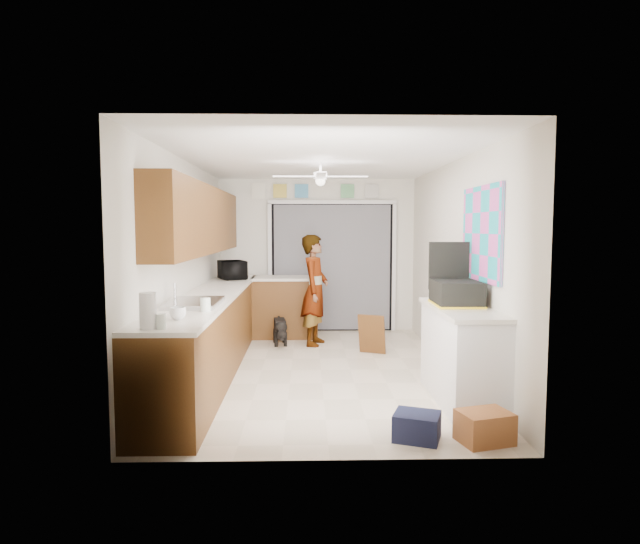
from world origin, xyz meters
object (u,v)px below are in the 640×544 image
object	(u,v)px
suitcase	(456,293)
man	(315,290)
paper_towel_roll	(148,311)
dog	(280,330)
navy_crate	(417,426)
cardboard_box	(485,427)
microwave	(233,270)
cup	(178,313)

from	to	relation	value
suitcase	man	xyz separation A→B (m)	(-1.37, 2.47, -0.26)
paper_towel_roll	dog	xyz separation A→B (m)	(0.82, 3.66, -0.87)
navy_crate	dog	size ratio (longest dim) A/B	0.67
cardboard_box	dog	distance (m)	4.04
suitcase	paper_towel_roll	bearing A→B (deg)	-155.25
suitcase	navy_crate	xyz separation A→B (m)	(-0.60, -1.07, -0.95)
microwave	suitcase	xyz separation A→B (m)	(2.59, -2.72, -0.02)
paper_towel_roll	cardboard_box	size ratio (longest dim) A/B	0.70
microwave	suitcase	distance (m)	3.76
cardboard_box	man	xyz separation A→B (m)	(-1.30, 3.60, 0.68)
microwave	cardboard_box	size ratio (longest dim) A/B	1.24
paper_towel_roll	cardboard_box	bearing A→B (deg)	1.09
paper_towel_roll	dog	size ratio (longest dim) A/B	0.52
suitcase	microwave	bearing A→B (deg)	134.60
suitcase	man	bearing A→B (deg)	120.05
cup	paper_towel_roll	size ratio (longest dim) A/B	0.48
man	suitcase	bearing A→B (deg)	-136.66
suitcase	navy_crate	bearing A→B (deg)	-118.28
cup	dog	size ratio (longest dim) A/B	0.25
paper_towel_roll	cardboard_box	distance (m)	2.79
dog	cup	bearing A→B (deg)	-109.00
microwave	paper_towel_roll	world-z (taller)	paper_towel_roll
paper_towel_roll	cardboard_box	world-z (taller)	paper_towel_roll
microwave	navy_crate	world-z (taller)	microwave
cardboard_box	microwave	bearing A→B (deg)	123.17
microwave	suitcase	bearing A→B (deg)	-160.98
cup	dog	bearing A→B (deg)	78.07
dog	paper_towel_roll	bearing A→B (deg)	-109.64
cardboard_box	dog	bearing A→B (deg)	116.65
microwave	man	bearing A→B (deg)	-126.46
cardboard_box	man	world-z (taller)	man
microwave	navy_crate	size ratio (longest dim) A/B	1.39
microwave	cardboard_box	bearing A→B (deg)	-171.40
cup	dog	xyz separation A→B (m)	(0.69, 3.25, -0.78)
cardboard_box	paper_towel_roll	bearing A→B (deg)	-178.91
navy_crate	man	bearing A→B (deg)	102.32
cup	suitcase	xyz separation A→B (m)	(2.57, 0.78, 0.07)
suitcase	man	world-z (taller)	man
navy_crate	dog	world-z (taller)	dog
microwave	paper_towel_roll	size ratio (longest dim) A/B	1.77
dog	navy_crate	bearing A→B (deg)	-77.14
cup	man	distance (m)	3.47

